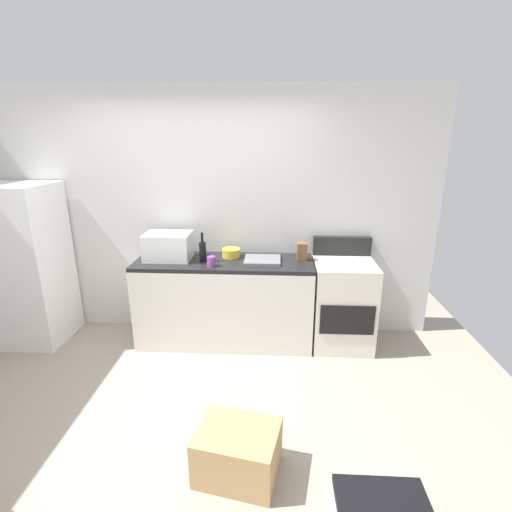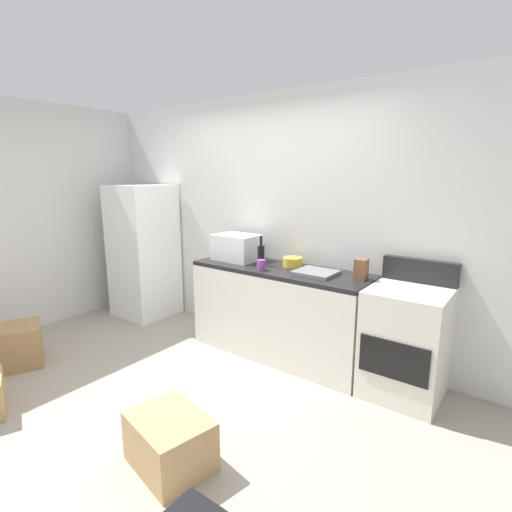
% 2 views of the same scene
% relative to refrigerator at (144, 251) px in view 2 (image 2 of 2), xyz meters
% --- Properties ---
extents(ground_plane, '(6.00, 6.00, 0.00)m').
position_rel_refrigerator_xyz_m(ground_plane, '(1.75, -1.15, -0.83)').
color(ground_plane, '#9E9384').
extents(wall_back, '(5.00, 0.10, 2.60)m').
position_rel_refrigerator_xyz_m(wall_back, '(1.75, 0.40, 0.47)').
color(wall_back, silver).
rests_on(wall_back, ground_plane).
extents(wall_left, '(0.10, 3.20, 2.60)m').
position_rel_refrigerator_xyz_m(wall_left, '(-0.70, -1.15, 0.47)').
color(wall_left, silver).
rests_on(wall_left, ground_plane).
extents(kitchen_counter, '(1.80, 0.60, 0.90)m').
position_rel_refrigerator_xyz_m(kitchen_counter, '(2.05, 0.05, -0.38)').
color(kitchen_counter, silver).
rests_on(kitchen_counter, ground_plane).
extents(refrigerator, '(0.68, 0.66, 1.66)m').
position_rel_refrigerator_xyz_m(refrigerator, '(0.00, 0.00, 0.00)').
color(refrigerator, white).
rests_on(refrigerator, ground_plane).
extents(stove_oven, '(0.60, 0.61, 1.10)m').
position_rel_refrigerator_xyz_m(stove_oven, '(3.27, 0.06, -0.37)').
color(stove_oven, silver).
rests_on(stove_oven, ground_plane).
extents(microwave, '(0.46, 0.34, 0.27)m').
position_rel_refrigerator_xyz_m(microwave, '(1.48, 0.08, 0.20)').
color(microwave, white).
rests_on(microwave, kitchen_counter).
extents(sink_basin, '(0.36, 0.32, 0.03)m').
position_rel_refrigerator_xyz_m(sink_basin, '(2.44, 0.04, 0.08)').
color(sink_basin, slate).
rests_on(sink_basin, kitchen_counter).
extents(wine_bottle, '(0.07, 0.07, 0.30)m').
position_rel_refrigerator_xyz_m(wine_bottle, '(1.84, 0.01, 0.18)').
color(wine_bottle, black).
rests_on(wine_bottle, kitchen_counter).
extents(coffee_mug, '(0.08, 0.08, 0.10)m').
position_rel_refrigerator_xyz_m(coffee_mug, '(1.95, -0.14, 0.12)').
color(coffee_mug, purple).
rests_on(coffee_mug, kitchen_counter).
extents(knife_block, '(0.10, 0.10, 0.18)m').
position_rel_refrigerator_xyz_m(knife_block, '(2.84, 0.11, 0.16)').
color(knife_block, brown).
rests_on(knife_block, kitchen_counter).
extents(mixing_bowl, '(0.19, 0.19, 0.09)m').
position_rel_refrigerator_xyz_m(mixing_bowl, '(2.11, 0.17, 0.11)').
color(mixing_bowl, gold).
rests_on(mixing_bowl, kitchen_counter).
extents(cardboard_box_medium, '(0.58, 0.49, 0.33)m').
position_rel_refrigerator_xyz_m(cardboard_box_medium, '(2.35, -1.65, -0.67)').
color(cardboard_box_medium, tan).
rests_on(cardboard_box_medium, ground_plane).
extents(cardboard_box_small, '(0.55, 0.57, 0.39)m').
position_rel_refrigerator_xyz_m(cardboard_box_small, '(0.18, -1.66, -0.63)').
color(cardboard_box_small, '#A37A4C').
rests_on(cardboard_box_small, ground_plane).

